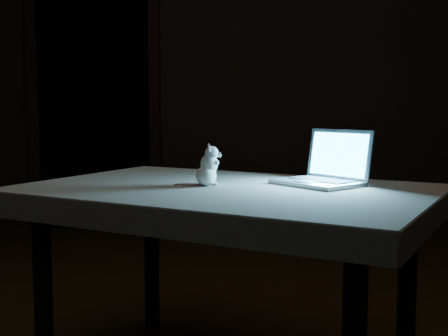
# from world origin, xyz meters

# --- Properties ---
(back_wall) EXTENTS (4.50, 0.04, 2.60)m
(back_wall) POSITION_xyz_m (0.00, 2.50, 1.30)
(back_wall) COLOR black
(back_wall) RESTS_ON ground
(doorway) EXTENTS (1.06, 0.36, 2.13)m
(doorway) POSITION_xyz_m (-1.10, 2.50, 1.06)
(doorway) COLOR black
(doorway) RESTS_ON back_wall
(table) EXTENTS (1.53, 1.30, 0.70)m
(table) POSITION_xyz_m (0.16, -0.11, 0.35)
(table) COLOR black
(table) RESTS_ON floor
(tablecloth) EXTENTS (1.66, 1.58, 0.08)m
(tablecloth) POSITION_xyz_m (0.17, -0.07, 0.66)
(tablecloth) COLOR beige
(tablecloth) RESTS_ON table
(laptop) EXTENTS (0.38, 0.39, 0.20)m
(laptop) POSITION_xyz_m (0.48, -0.03, 0.80)
(laptop) COLOR #ADACB0
(laptop) RESTS_ON tablecloth
(plush_mouse) EXTENTS (0.15, 0.15, 0.15)m
(plush_mouse) POSITION_xyz_m (0.09, -0.09, 0.78)
(plush_mouse) COLOR white
(plush_mouse) RESTS_ON tablecloth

